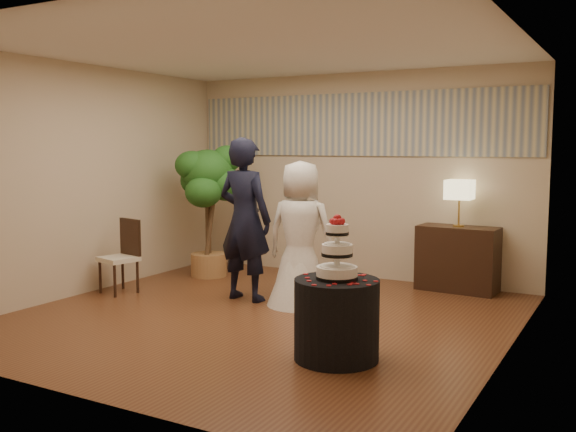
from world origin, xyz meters
The scene contains 15 objects.
floor centered at (0.00, 0.00, 0.00)m, with size 5.00×5.00×0.00m, color brown.
ceiling centered at (0.00, 0.00, 2.80)m, with size 5.00×5.00×0.00m, color white.
wall_back centered at (0.00, 2.50, 1.40)m, with size 5.00×0.06×2.80m, color beige.
wall_front centered at (0.00, -2.50, 1.40)m, with size 5.00×0.06×2.80m, color beige.
wall_left centered at (-2.50, 0.00, 1.40)m, with size 0.06×5.00×2.80m, color beige.
wall_right centered at (2.50, 0.00, 1.40)m, with size 0.06×5.00×2.80m, color beige.
mural_border centered at (0.00, 2.48, 2.10)m, with size 4.90×0.02×0.85m, color #9E9F92.
groom centered at (-0.58, 0.59, 0.95)m, with size 0.70×0.46×1.91m, color black.
bride centered at (0.11, 0.68, 0.82)m, with size 0.80×0.78×1.65m, color white.
cake_table centered at (1.26, -0.83, 0.35)m, with size 0.72×0.72×0.69m, color black.
wedding_cake centered at (1.26, -0.83, 0.97)m, with size 0.35×0.35×0.55m, color white, non-canonical shape.
console centered at (1.49, 2.26, 0.41)m, with size 0.98×0.43×0.81m, color black.
table_lamp centered at (1.49, 2.26, 1.10)m, with size 0.32×0.32×0.58m, color #CBBC86, non-canonical shape.
ficus_tree centered at (-1.78, 1.50, 0.93)m, with size 0.89×0.89×1.86m, color #235C1D, non-canonical shape.
side_chair centered at (-2.13, 0.11, 0.46)m, with size 0.42×0.44×0.91m, color black, non-canonical shape.
Camera 1 is at (3.47, -5.67, 1.81)m, focal length 40.00 mm.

